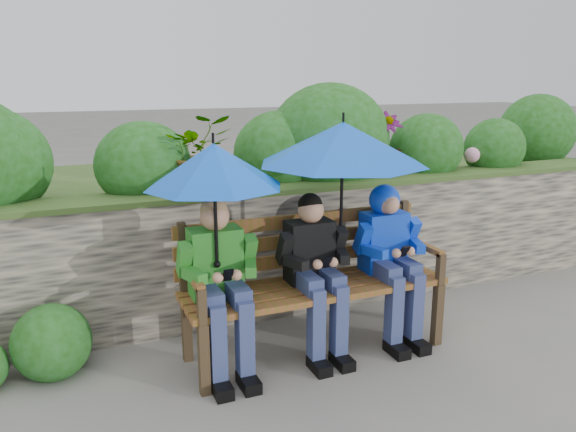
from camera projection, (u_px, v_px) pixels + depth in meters
name	position (u px, v px, depth m)	size (l,w,h in m)	color
ground	(294.00, 352.00, 3.88)	(60.00, 60.00, 0.00)	#5E5E5E
garden_backdrop	(208.00, 212.00, 5.07)	(8.00, 2.85, 1.90)	#3A3834
park_bench	(311.00, 274.00, 3.83)	(1.80, 0.53, 0.95)	#3C2D1C
boy_left	(220.00, 277.00, 3.48)	(0.49, 0.57, 1.13)	#2E7426
boy_middle	(315.00, 266.00, 3.74)	(0.47, 0.54, 1.11)	black
boy_right	(390.00, 248.00, 3.96)	(0.47, 0.57, 1.12)	#0039C7
umbrella_left	(214.00, 166.00, 3.30)	(0.84, 0.84, 0.83)	blue
umbrella_right	(343.00, 143.00, 3.68)	(1.14, 1.14, 0.90)	blue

